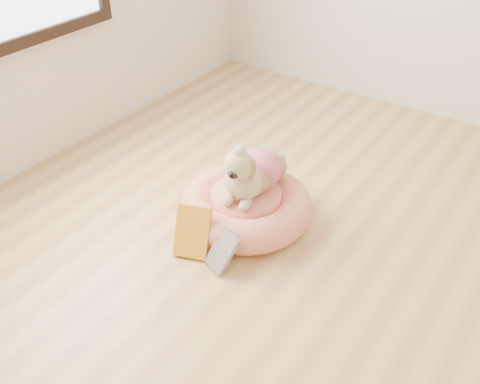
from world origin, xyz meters
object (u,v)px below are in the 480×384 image
Objects in this scene: dog at (251,163)px; book_yellow at (193,232)px; book_white at (222,251)px; pet_bed at (246,206)px.

dog is 0.40m from book_yellow.
dog is 0.42m from book_white.
dog is at bearing 125.93° from book_white.
book_yellow is (-0.07, -0.34, -0.20)m from dog.
book_yellow is 0.16m from book_white.
pet_bed is 3.44× the size of book_white.
pet_bed is at bearing 58.70° from book_yellow.
book_yellow reaches higher than book_white.
pet_bed and book_white have the same top height.
book_yellow reaches higher than pet_bed.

